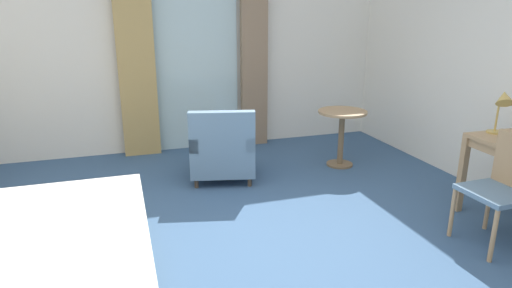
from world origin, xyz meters
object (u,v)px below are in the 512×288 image
(desk_lamp, at_px, (503,102))
(armchair_by_window, at_px, (222,150))
(desk_chair, at_px, (504,184))
(round_cafe_table, at_px, (342,126))

(desk_lamp, height_order, armchair_by_window, desk_lamp)
(desk_chair, distance_m, desk_lamp, 0.76)
(desk_chair, bearing_deg, armchair_by_window, 130.80)
(desk_chair, height_order, armchair_by_window, desk_chair)
(desk_chair, bearing_deg, round_cafe_table, 98.35)
(armchair_by_window, relative_size, round_cafe_table, 1.21)
(desk_chair, xyz_separation_m, armchair_by_window, (-1.80, 2.09, -0.18))
(desk_chair, distance_m, round_cafe_table, 2.12)
(desk_lamp, bearing_deg, round_cafe_table, 109.65)
(armchair_by_window, xyz_separation_m, round_cafe_table, (1.50, 0.01, 0.16))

